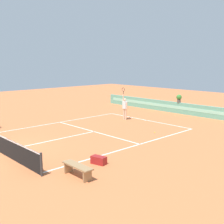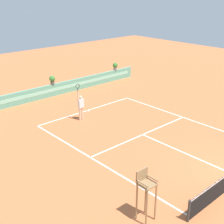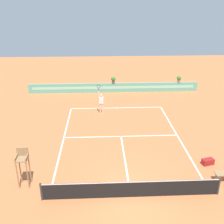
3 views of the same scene
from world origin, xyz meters
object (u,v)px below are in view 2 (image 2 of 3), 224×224
Objects in this scene: umpire_chair at (145,190)px; tennis_player at (81,105)px; potted_plant_centre at (52,79)px; tennis_ball_near_baseline at (143,110)px; potted_plant_far_right at (115,66)px.

tennis_player is at bearing 66.52° from umpire_chair.
tennis_player reaches higher than potted_plant_centre.
potted_plant_centre reaches higher than tennis_ball_near_baseline.
tennis_player is 5.77m from potted_plant_centre.
potted_plant_centre and potted_plant_far_right have the same top height.
tennis_player reaches higher than tennis_ball_near_baseline.
tennis_ball_near_baseline is at bearing -20.97° from tennis_player.
tennis_player is at bearing -146.10° from potted_plant_far_right.
umpire_chair is 19.60m from potted_plant_far_right.
tennis_ball_near_baseline is 8.39m from potted_plant_far_right.
potted_plant_far_right is at bearing 50.50° from umpire_chair.
tennis_ball_near_baseline is 0.09× the size of potted_plant_far_right.
umpire_chair reaches higher than tennis_ball_near_baseline.
umpire_chair is 16.09m from potted_plant_centre.
potted_plant_centre is 6.99m from potted_plant_far_right.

